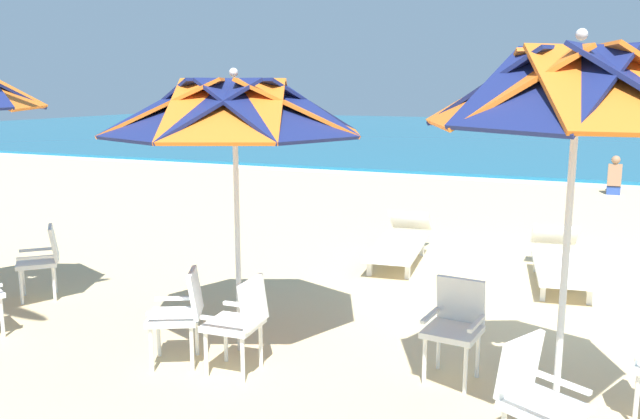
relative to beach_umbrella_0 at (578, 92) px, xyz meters
The scene contains 13 objects.
ground_plane 4.12m from the beach_umbrella_0, 92.65° to the left, with size 80.00×80.00×0.00m, color #D3B784.
sea 31.73m from the beach_umbrella_0, 90.28° to the left, with size 80.00×36.00×0.10m, color #19607F.
surf_foam 13.56m from the beach_umbrella_0, 90.66° to the left, with size 80.00×0.70×0.01m, color white.
beach_umbrella_0 is the anchor object (origin of this frame).
plastic_chair_0 2.01m from the beach_umbrella_0, 101.69° to the right, with size 0.62×0.60×0.87m.
plastic_chair_1 2.20m from the beach_umbrella_0, 145.49° to the left, with size 0.49×0.51×0.87m.
beach_umbrella_1 2.89m from the beach_umbrella_0, behind, with size 2.40×2.40×2.64m.
plastic_chair_3 3.24m from the beach_umbrella_0, behind, with size 0.49×0.46×0.87m.
plastic_chair_4 3.73m from the beach_umbrella_0, behind, with size 0.61×0.59×0.87m.
plastic_chair_6 6.16m from the beach_umbrella_0, behind, with size 0.63×0.63×0.87m.
sun_lounger_1 4.49m from the beach_umbrella_0, 92.33° to the left, with size 0.92×2.21×0.62m.
sun_lounger_2 5.22m from the beach_umbrella_0, 119.48° to the left, with size 0.83×2.20×0.62m.
beachgoer_seated 12.27m from the beach_umbrella_0, 86.90° to the left, with size 0.30×0.93×0.92m.
Camera 1 is at (0.27, -8.02, 2.46)m, focal length 36.47 mm.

